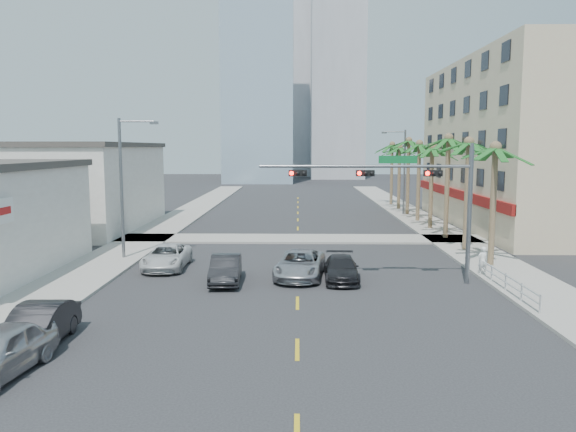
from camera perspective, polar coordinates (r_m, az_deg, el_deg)
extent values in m
plane|color=#262628|center=(22.50, 0.95, -11.63)|extent=(260.00, 260.00, 0.00)
cube|color=gray|center=(43.60, 16.99, -2.69)|extent=(4.00, 120.00, 0.15)
cube|color=gray|center=(43.61, -15.00, -2.62)|extent=(4.00, 120.00, 0.15)
cube|color=gray|center=(43.90, 1.00, -2.32)|extent=(80.00, 4.00, 0.15)
cube|color=beige|center=(55.83, 24.40, 6.70)|extent=(15.00, 28.00, 15.00)
cube|color=maroon|center=(53.46, 16.65, 2.22)|extent=(0.30, 28.00, 0.80)
cube|color=beige|center=(53.16, -20.54, 2.69)|extent=(11.00, 18.00, 7.20)
cube|color=#99B2C6|center=(117.80, -2.99, 15.20)|extent=(14.00, 14.00, 48.00)
cube|color=#ADADB2|center=(133.59, 5.09, 16.80)|extent=(12.00, 12.00, 60.00)
cube|color=#ADADB2|center=(147.00, -0.16, 12.39)|extent=(16.00, 16.00, 42.00)
cylinder|color=slate|center=(30.87, 17.94, -0.01)|extent=(0.24, 0.24, 7.20)
cylinder|color=slate|center=(29.54, 7.83, 5.02)|extent=(11.00, 0.16, 0.16)
cube|color=#0C662D|center=(29.78, 11.11, 5.65)|extent=(2.00, 0.05, 0.40)
cube|color=black|center=(30.02, 14.52, 4.23)|extent=(0.95, 0.28, 0.32)
sphere|color=#FF0C05|center=(29.79, 13.99, 4.23)|extent=(0.22, 0.22, 0.22)
cube|color=black|center=(29.41, 7.86, 4.33)|extent=(0.95, 0.28, 0.32)
sphere|color=#FF0C05|center=(29.21, 7.27, 4.32)|extent=(0.22, 0.22, 0.22)
cube|color=black|center=(29.20, 1.00, 4.38)|extent=(0.95, 0.28, 0.32)
sphere|color=#FF0C05|center=(29.04, 0.37, 4.37)|extent=(0.22, 0.22, 0.22)
cylinder|color=brown|center=(35.46, 20.09, 0.77)|extent=(0.36, 0.36, 7.20)
cylinder|color=brown|center=(40.37, 17.71, 1.83)|extent=(0.36, 0.36, 7.56)
cylinder|color=brown|center=(45.34, 15.85, 2.65)|extent=(0.36, 0.36, 7.92)
cylinder|color=brown|center=(50.40, 14.33, 2.70)|extent=(0.36, 0.36, 7.20)
cylinder|color=brown|center=(55.45, 13.11, 3.30)|extent=(0.36, 0.36, 7.56)
cylinder|color=brown|center=(60.52, 12.09, 3.79)|extent=(0.36, 0.36, 7.92)
cylinder|color=brown|center=(65.65, 11.21, 3.73)|extent=(0.36, 0.36, 7.20)
cylinder|color=brown|center=(70.76, 10.48, 4.12)|extent=(0.36, 0.36, 7.56)
cylinder|color=slate|center=(37.15, -16.56, 2.57)|extent=(0.20, 0.20, 9.00)
cylinder|color=slate|center=(36.77, -15.14, 9.28)|extent=(2.20, 0.12, 0.12)
cube|color=slate|center=(36.48, -13.46, 9.19)|extent=(0.50, 0.25, 0.18)
cylinder|color=slate|center=(60.42, 11.73, 4.31)|extent=(0.20, 0.20, 9.00)
cylinder|color=slate|center=(60.19, 10.79, 8.41)|extent=(2.20, 0.12, 0.12)
cube|color=slate|center=(60.01, 9.74, 8.35)|extent=(0.50, 0.25, 0.18)
cylinder|color=silver|center=(29.93, 21.23, -6.29)|extent=(0.08, 8.00, 0.08)
cylinder|color=silver|center=(29.86, 21.26, -5.63)|extent=(0.08, 8.00, 0.08)
cylinder|color=silver|center=(26.35, 24.24, -8.33)|extent=(0.08, 0.08, 1.00)
cylinder|color=silver|center=(28.13, 22.63, -7.30)|extent=(0.08, 0.08, 1.00)
cylinder|color=silver|center=(29.94, 21.22, -6.38)|extent=(0.08, 0.08, 1.00)
cylinder|color=silver|center=(31.78, 19.98, -5.57)|extent=(0.08, 0.08, 1.00)
cylinder|color=silver|center=(33.63, 18.88, -4.85)|extent=(0.08, 0.08, 1.00)
imported|color=black|center=(22.55, -24.10, -10.19)|extent=(1.73, 4.62, 1.51)
imported|color=silver|center=(34.24, -12.22, -4.07)|extent=(2.40, 5.09, 1.41)
imported|color=black|center=(30.21, -6.36, -5.39)|extent=(1.79, 4.49, 1.45)
imported|color=#B1B1B6|center=(31.15, 1.23, -4.94)|extent=(3.14, 5.63, 1.49)
imported|color=black|center=(30.64, 5.44, -5.35)|extent=(1.92, 4.51, 1.30)
imported|color=white|center=(33.10, 19.17, -4.29)|extent=(0.63, 0.48, 1.56)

